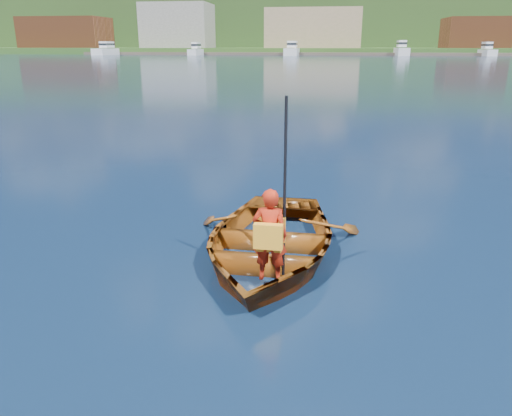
# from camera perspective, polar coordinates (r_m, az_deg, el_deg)

# --- Properties ---
(ground) EXTENTS (600.00, 600.00, 0.00)m
(ground) POSITION_cam_1_polar(r_m,az_deg,el_deg) (7.46, 4.10, -3.98)
(ground) COLOR #142649
(ground) RESTS_ON ground
(rowboat) EXTENTS (2.73, 3.74, 0.76)m
(rowboat) POSITION_cam_1_polar(r_m,az_deg,el_deg) (6.90, 1.42, -3.80)
(rowboat) COLOR brown
(rowboat) RESTS_ON ground
(child_paddler) EXTENTS (0.42, 0.34, 2.17)m
(child_paddler) POSITION_cam_1_polar(r_m,az_deg,el_deg) (5.88, 1.61, -3.03)
(child_paddler) COLOR red
(child_paddler) RESTS_ON ground
(shoreline) EXTENTS (400.00, 140.00, 22.00)m
(shoreline) POSITION_cam_1_polar(r_m,az_deg,el_deg) (243.63, 8.35, 19.69)
(shoreline) COLOR #38501C
(shoreline) RESTS_ON ground
(dock) EXTENTS (159.97, 13.13, 0.80)m
(dock) POSITION_cam_1_polar(r_m,az_deg,el_deg) (155.10, 5.45, 17.13)
(dock) COLOR brown
(dock) RESTS_ON ground
(waterfront_buildings) EXTENTS (202.00, 16.00, 14.00)m
(waterfront_buildings) POSITION_cam_1_polar(r_m,az_deg,el_deg) (172.17, 5.57, 19.66)
(waterfront_buildings) COLOR maroon
(waterfront_buildings) RESTS_ON ground
(marina_yachts) EXTENTS (145.83, 13.39, 4.40)m
(marina_yachts) POSITION_cam_1_polar(r_m,az_deg,el_deg) (150.26, 6.83, 17.44)
(marina_yachts) COLOR white
(marina_yachts) RESTS_ON ground
(hillside_trees) EXTENTS (262.92, 88.30, 25.29)m
(hillside_trees) POSITION_cam_1_polar(r_m,az_deg,el_deg) (245.37, 13.10, 21.30)
(hillside_trees) COLOR #382314
(hillside_trees) RESTS_ON ground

